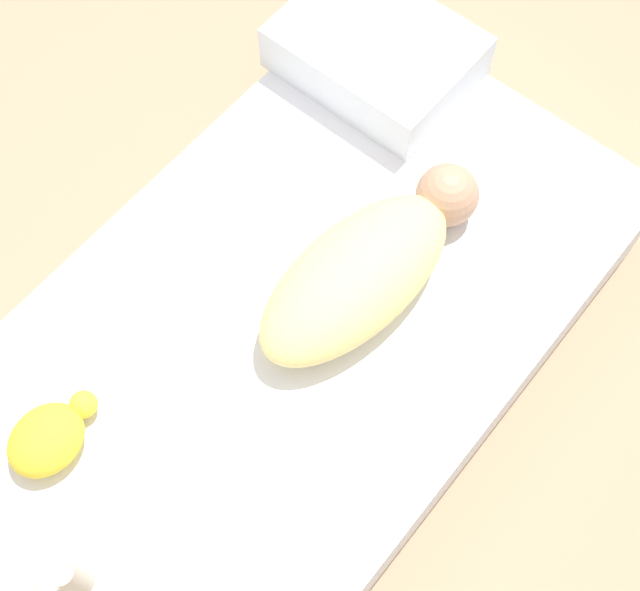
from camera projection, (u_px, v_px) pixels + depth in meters
name	position (u px, v px, depth m)	size (l,w,h in m)	color
ground_plane	(289.00, 366.00, 1.82)	(12.00, 12.00, 0.00)	#9E8466
bed_mattress	(288.00, 345.00, 1.72)	(1.39, 0.80, 0.23)	white
swaddled_baby	(368.00, 267.00, 1.59)	(0.53, 0.24, 0.13)	#EFDB7F
pillow	(376.00, 52.00, 1.81)	(0.29, 0.38, 0.11)	white
turtle_plush	(49.00, 437.00, 1.48)	(0.18, 0.12, 0.08)	yellow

